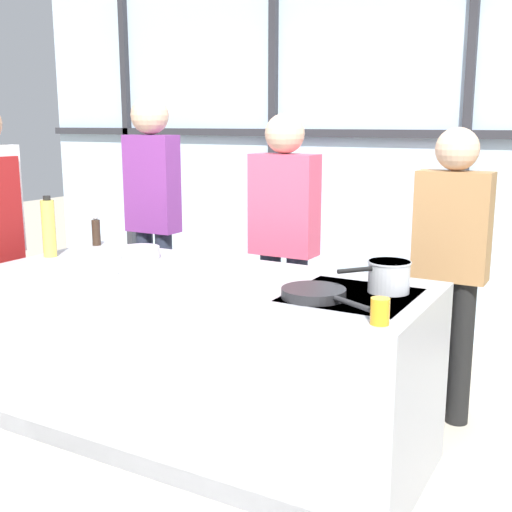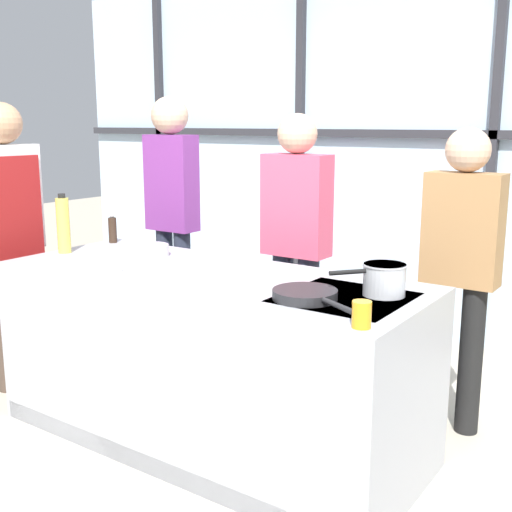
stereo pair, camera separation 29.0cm
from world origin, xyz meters
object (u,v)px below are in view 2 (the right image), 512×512
object	(u,v)px
white_plate	(96,271)
frying_pan	(306,294)
spectator_center_right	(461,261)
pepper_grinder	(113,229)
spectator_far_left	(172,205)
saucepan	(384,279)
spectator_center_left	(296,234)
mixing_bowl	(150,250)
oil_bottle	(63,225)
chef	(10,226)
juice_glass_near	(362,314)

from	to	relation	value
white_plate	frying_pan	bearing A→B (deg)	7.93
spectator_center_right	white_plate	size ratio (longest dim) A/B	6.18
pepper_grinder	spectator_far_left	bearing A→B (deg)	87.83
spectator_far_left	frying_pan	bearing A→B (deg)	149.03
saucepan	spectator_far_left	bearing A→B (deg)	158.75
frying_pan	saucepan	xyz separation A→B (m)	(0.24, 0.25, 0.05)
spectator_center_left	frying_pan	bearing A→B (deg)	123.24
mixing_bowl	pepper_grinder	xyz separation A→B (m)	(-0.48, 0.17, 0.05)
pepper_grinder	spectator_center_right	bearing A→B (deg)	14.83
oil_bottle	frying_pan	bearing A→B (deg)	-2.48
frying_pan	white_plate	distance (m)	1.13
chef	juice_glass_near	bearing A→B (deg)	84.93
juice_glass_near	oil_bottle	bearing A→B (deg)	171.98
mixing_bowl	pepper_grinder	world-z (taller)	pepper_grinder
spectator_center_left	white_plate	size ratio (longest dim) A/B	6.47
spectator_center_right	saucepan	xyz separation A→B (m)	(-0.11, -0.73, 0.04)
spectator_center_left	mixing_bowl	distance (m)	0.88
saucepan	oil_bottle	bearing A→B (deg)	-174.55
white_plate	juice_glass_near	bearing A→B (deg)	-2.12
chef	pepper_grinder	xyz separation A→B (m)	(0.40, 0.45, -0.05)
spectator_center_right	pepper_grinder	distance (m)	2.07
chef	white_plate	distance (m)	0.95
spectator_far_left	juice_glass_near	size ratio (longest dim) A/B	17.93
frying_pan	saucepan	distance (m)	0.35
spectator_center_left	oil_bottle	bearing A→B (deg)	42.25
frying_pan	juice_glass_near	xyz separation A→B (m)	(0.36, -0.21, 0.03)
spectator_center_right	white_plate	distance (m)	1.86
saucepan	pepper_grinder	distance (m)	1.91
saucepan	white_plate	world-z (taller)	saucepan
chef	pepper_grinder	bearing A→B (deg)	138.34
chef	frying_pan	distance (m)	2.05
frying_pan	juice_glass_near	distance (m)	0.42
spectator_center_left	saucepan	bearing A→B (deg)	140.49
spectator_center_right	chef	bearing A→B (deg)	22.17
spectator_far_left	frying_pan	distance (m)	1.91
spectator_center_left	oil_bottle	world-z (taller)	spectator_center_left
spectator_center_left	mixing_bowl	world-z (taller)	spectator_center_left
spectator_center_left	spectator_center_right	xyz separation A→B (m)	(0.99, -0.00, -0.04)
spectator_center_right	frying_pan	bearing A→B (deg)	70.44
saucepan	juice_glass_near	xyz separation A→B (m)	(0.12, -0.46, -0.02)
spectator_center_left	pepper_grinder	bearing A→B (deg)	27.67
spectator_center_left	white_plate	xyz separation A→B (m)	(-0.48, -1.14, -0.07)
frying_pan	white_plate	size ratio (longest dim) A/B	1.80
mixing_bowl	juice_glass_near	world-z (taller)	juice_glass_near
chef	white_plate	size ratio (longest dim) A/B	6.72
spectator_far_left	pepper_grinder	world-z (taller)	spectator_far_left
white_plate	juice_glass_near	xyz separation A→B (m)	(1.48, -0.05, 0.04)
spectator_far_left	chef	bearing A→B (deg)	66.84
mixing_bowl	saucepan	bearing A→B (deg)	-1.16
frying_pan	saucepan	size ratio (longest dim) A/B	1.56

